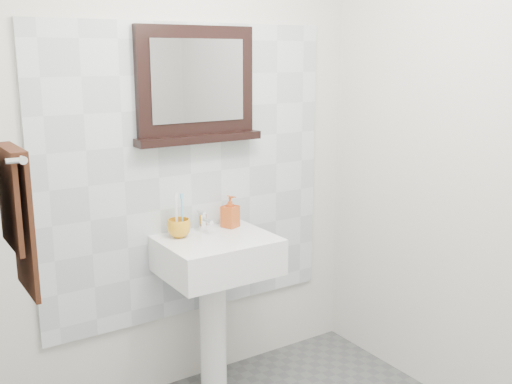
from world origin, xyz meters
The scene contains 11 objects.
back_wall centered at (0.00, 1.10, 1.25)m, with size 2.00×0.01×2.50m, color silver.
left_wall centered at (-1.00, 0.00, 1.25)m, with size 0.01×2.20×2.50m, color silver.
right_wall centered at (1.00, 0.00, 1.25)m, with size 0.01×2.20×2.50m, color silver.
splashback centered at (0.00, 1.09, 1.15)m, with size 1.60×0.02×1.50m, color silver.
pedestal_sink centered at (0.03, 0.87, 0.68)m, with size 0.55×0.44×0.96m.
toothbrush_cup centered at (-0.13, 0.98, 0.91)m, with size 0.12×0.12×0.09m, color orange.
toothbrushes centered at (-0.13, 0.98, 0.98)m, with size 0.05×0.04×0.21m.
soap_dispenser centered at (0.18, 0.99, 0.94)m, with size 0.08×0.08×0.17m, color #B22B15.
framed_mirror centered at (0.03, 1.06, 1.59)m, with size 0.67×0.11×0.57m.
towel_bar centered at (-0.95, 0.62, 1.41)m, with size 0.07×0.40×0.03m.
hand_towel centered at (-0.94, 0.62, 1.20)m, with size 0.06×0.30×0.55m.
Camera 1 is at (-1.37, -1.61, 1.75)m, focal length 42.00 mm.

